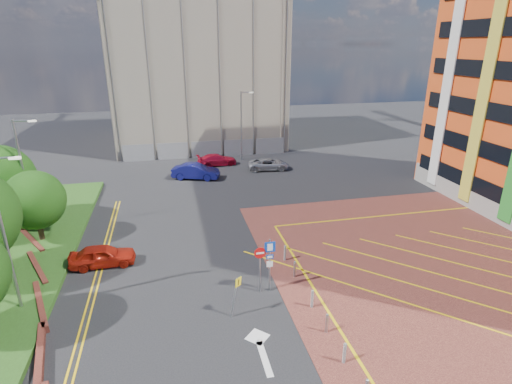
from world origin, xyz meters
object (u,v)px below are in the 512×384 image
object	(u,v)px
car_silver_back	(268,164)
lamp_left_far	(24,171)
car_red_back	(217,160)
tree_c	(34,200)
lamp_back	(242,123)
car_blue_back	(196,171)
warning_sign	(236,292)
sign_cluster	(266,260)
lamp_left_near	(4,230)
car_red_left	(103,256)

from	to	relation	value
car_silver_back	lamp_left_far	bearing A→B (deg)	124.92
lamp_left_far	car_red_back	size ratio (longest dim) A/B	1.80
tree_c	lamp_back	size ratio (longest dim) A/B	0.61
tree_c	car_red_back	bearing A→B (deg)	48.67
car_blue_back	car_red_back	bearing A→B (deg)	-13.21
lamp_left_far	car_blue_back	world-z (taller)	lamp_left_far
lamp_left_far	car_blue_back	size ratio (longest dim) A/B	1.67
warning_sign	car_red_back	distance (m)	27.22
sign_cluster	car_silver_back	bearing A→B (deg)	75.40
lamp_left_far	sign_cluster	bearing A→B (deg)	-36.82
sign_cluster	car_red_back	world-z (taller)	sign_cluster
tree_c	lamp_left_near	distance (m)	8.20
warning_sign	tree_c	bearing A→B (deg)	137.43
warning_sign	car_silver_back	world-z (taller)	warning_sign
sign_cluster	car_silver_back	distance (m)	23.11
lamp_back	sign_cluster	xyz separation A→B (m)	(-3.78, -27.02, -2.41)
car_blue_back	car_silver_back	xyz separation A→B (m)	(8.04, 1.43, -0.16)
warning_sign	car_blue_back	distance (m)	22.73
lamp_left_near	lamp_left_far	xyz separation A→B (m)	(-2.00, 10.00, 0.00)
tree_c	sign_cluster	world-z (taller)	tree_c
sign_cluster	car_blue_back	bearing A→B (deg)	96.08
sign_cluster	car_red_left	bearing A→B (deg)	152.03
lamp_back	car_blue_back	xyz separation A→B (m)	(-6.01, -6.11, -3.57)
warning_sign	lamp_left_near	bearing A→B (deg)	165.21
warning_sign	car_silver_back	xyz separation A→B (m)	(7.82, 24.15, -0.80)
warning_sign	sign_cluster	bearing A→B (deg)	42.10
car_blue_back	lamp_left_far	bearing A→B (deg)	147.17
lamp_left_near	car_red_left	distance (m)	6.57
lamp_left_near	car_silver_back	size ratio (longest dim) A/B	1.76
car_red_back	lamp_left_far	bearing A→B (deg)	127.13
lamp_back	warning_sign	size ratio (longest dim) A/B	3.56
car_blue_back	car_silver_back	bearing A→B (deg)	-61.14
tree_c	car_silver_back	distance (m)	23.84
car_silver_back	car_red_left	bearing A→B (deg)	145.17
sign_cluster	car_red_back	xyz separation A→B (m)	(0.51, 25.28, -1.31)
car_blue_back	lamp_left_near	bearing A→B (deg)	171.00
car_red_left	lamp_left_near	bearing A→B (deg)	137.02
tree_c	car_red_left	bearing A→B (deg)	-42.08
warning_sign	car_blue_back	size ratio (longest dim) A/B	0.47
car_silver_back	lamp_left_near	bearing A→B (deg)	145.05
tree_c	sign_cluster	distance (m)	16.53
lamp_back	car_blue_back	world-z (taller)	lamp_back
lamp_back	car_red_back	bearing A→B (deg)	-152.09
car_red_left	car_red_back	world-z (taller)	car_red_left
tree_c	car_blue_back	size ratio (longest dim) A/B	1.02
tree_c	lamp_left_near	size ratio (longest dim) A/B	0.61
lamp_left_far	car_blue_back	xyz separation A→B (m)	(12.49, 9.89, -3.87)
tree_c	car_red_left	world-z (taller)	tree_c
lamp_left_far	warning_sign	xyz separation A→B (m)	(12.71, -12.83, -3.23)
lamp_back	sign_cluster	size ratio (longest dim) A/B	2.50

